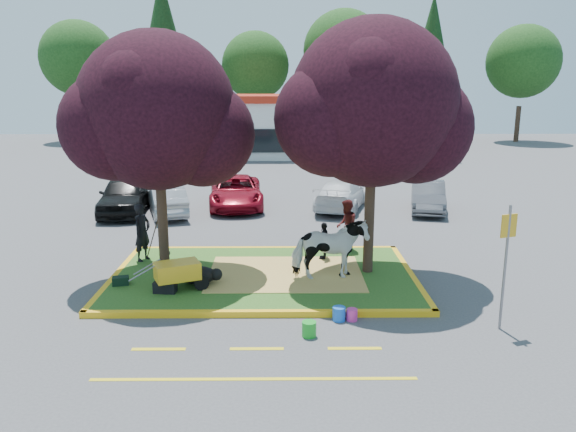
{
  "coord_description": "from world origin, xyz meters",
  "views": [
    {
      "loc": [
        0.55,
        -14.69,
        5.28
      ],
      "look_at": [
        0.68,
        0.5,
        1.67
      ],
      "focal_mm": 35.0,
      "sensor_mm": 36.0,
      "label": 1
    }
  ],
  "objects_px": {
    "bucket_pink": "(352,315)",
    "bucket_blue": "(339,314)",
    "handler": "(142,232)",
    "car_silver": "(167,200)",
    "calf": "(197,275)",
    "wheelbarrow": "(178,271)",
    "car_black": "(125,195)",
    "bucket_green": "(309,329)",
    "sign_post": "(506,253)",
    "cow": "(329,249)"
  },
  "relations": [
    {
      "from": "calf",
      "to": "bucket_blue",
      "type": "relative_size",
      "value": 3.35
    },
    {
      "from": "wheelbarrow",
      "to": "bucket_green",
      "type": "xyz_separation_m",
      "value": [
        3.21,
        -2.37,
        -0.49
      ]
    },
    {
      "from": "handler",
      "to": "bucket_pink",
      "type": "bearing_deg",
      "value": -99.87
    },
    {
      "from": "handler",
      "to": "car_silver",
      "type": "relative_size",
      "value": 0.45
    },
    {
      "from": "wheelbarrow",
      "to": "car_black",
      "type": "distance_m",
      "value": 10.15
    },
    {
      "from": "wheelbarrow",
      "to": "car_black",
      "type": "bearing_deg",
      "value": 89.15
    },
    {
      "from": "cow",
      "to": "car_silver",
      "type": "xyz_separation_m",
      "value": [
        -5.97,
        8.22,
        -0.36
      ]
    },
    {
      "from": "bucket_blue",
      "to": "car_black",
      "type": "bearing_deg",
      "value": 125.64
    },
    {
      "from": "car_black",
      "to": "car_silver",
      "type": "bearing_deg",
      "value": -17.07
    },
    {
      "from": "bucket_blue",
      "to": "car_silver",
      "type": "bearing_deg",
      "value": 119.63
    },
    {
      "from": "calf",
      "to": "bucket_green",
      "type": "relative_size",
      "value": 3.22
    },
    {
      "from": "calf",
      "to": "bucket_green",
      "type": "xyz_separation_m",
      "value": [
        2.82,
        -2.87,
        -0.22
      ]
    },
    {
      "from": "sign_post",
      "to": "bucket_pink",
      "type": "relative_size",
      "value": 10.27
    },
    {
      "from": "cow",
      "to": "bucket_pink",
      "type": "distance_m",
      "value": 2.52
    },
    {
      "from": "bucket_blue",
      "to": "car_silver",
      "type": "relative_size",
      "value": 0.09
    },
    {
      "from": "calf",
      "to": "car_silver",
      "type": "distance_m",
      "value": 8.88
    },
    {
      "from": "handler",
      "to": "car_black",
      "type": "xyz_separation_m",
      "value": [
        -2.41,
        6.85,
        -0.23
      ]
    },
    {
      "from": "handler",
      "to": "bucket_pink",
      "type": "distance_m",
      "value": 7.07
    },
    {
      "from": "sign_post",
      "to": "calf",
      "type": "bearing_deg",
      "value": 140.78
    },
    {
      "from": "calf",
      "to": "bucket_pink",
      "type": "distance_m",
      "value": 4.35
    },
    {
      "from": "car_black",
      "to": "handler",
      "type": "bearing_deg",
      "value": -76.76
    },
    {
      "from": "calf",
      "to": "bucket_pink",
      "type": "bearing_deg",
      "value": -23.13
    },
    {
      "from": "wheelbarrow",
      "to": "bucket_blue",
      "type": "bearing_deg",
      "value": -44.97
    },
    {
      "from": "calf",
      "to": "handler",
      "type": "bearing_deg",
      "value": 137.91
    },
    {
      "from": "bucket_pink",
      "to": "bucket_blue",
      "type": "xyz_separation_m",
      "value": [
        -0.3,
        0.0,
        0.02
      ]
    },
    {
      "from": "bucket_blue",
      "to": "car_black",
      "type": "xyz_separation_m",
      "value": [
        -7.83,
        10.92,
        0.61
      ]
    },
    {
      "from": "calf",
      "to": "car_black",
      "type": "height_order",
      "value": "car_black"
    },
    {
      "from": "calf",
      "to": "bucket_blue",
      "type": "distance_m",
      "value": 4.09
    },
    {
      "from": "bucket_blue",
      "to": "wheelbarrow",
      "type": "bearing_deg",
      "value": 158.48
    },
    {
      "from": "bucket_blue",
      "to": "handler",
      "type": "bearing_deg",
      "value": 143.1
    },
    {
      "from": "handler",
      "to": "car_silver",
      "type": "bearing_deg",
      "value": 30.8
    },
    {
      "from": "calf",
      "to": "bucket_pink",
      "type": "height_order",
      "value": "calf"
    },
    {
      "from": "sign_post",
      "to": "bucket_blue",
      "type": "bearing_deg",
      "value": 152.75
    },
    {
      "from": "bucket_green",
      "to": "bucket_pink",
      "type": "distance_m",
      "value": 1.3
    },
    {
      "from": "wheelbarrow",
      "to": "bucket_blue",
      "type": "xyz_separation_m",
      "value": [
        3.93,
        -1.55,
        -0.5
      ]
    },
    {
      "from": "car_black",
      "to": "calf",
      "type": "bearing_deg",
      "value": -70.33
    },
    {
      "from": "bucket_blue",
      "to": "car_silver",
      "type": "height_order",
      "value": "car_silver"
    },
    {
      "from": "handler",
      "to": "bucket_green",
      "type": "bearing_deg",
      "value": -110.55
    },
    {
      "from": "wheelbarrow",
      "to": "handler",
      "type": "bearing_deg",
      "value": 97.17
    },
    {
      "from": "calf",
      "to": "sign_post",
      "type": "xyz_separation_m",
      "value": [
        7.04,
        -2.52,
        1.36
      ]
    },
    {
      "from": "bucket_green",
      "to": "calf",
      "type": "bearing_deg",
      "value": 134.51
    },
    {
      "from": "calf",
      "to": "car_silver",
      "type": "bearing_deg",
      "value": 111.16
    },
    {
      "from": "wheelbarrow",
      "to": "car_black",
      "type": "height_order",
      "value": "car_black"
    },
    {
      "from": "handler",
      "to": "sign_post",
      "type": "relative_size",
      "value": 0.61
    },
    {
      "from": "wheelbarrow",
      "to": "car_silver",
      "type": "relative_size",
      "value": 0.52
    },
    {
      "from": "handler",
      "to": "wheelbarrow",
      "type": "height_order",
      "value": "handler"
    },
    {
      "from": "bucket_green",
      "to": "car_black",
      "type": "distance_m",
      "value": 13.74
    },
    {
      "from": "wheelbarrow",
      "to": "bucket_blue",
      "type": "relative_size",
      "value": 6.06
    },
    {
      "from": "cow",
      "to": "calf",
      "type": "bearing_deg",
      "value": 86.72
    },
    {
      "from": "cow",
      "to": "handler",
      "type": "distance_m",
      "value": 5.64
    }
  ]
}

